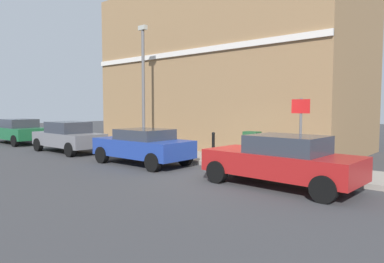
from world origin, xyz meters
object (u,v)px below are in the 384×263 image
car_grey (68,137)px  street_sign (301,124)px  bollard_far_kerb (175,143)px  lamppost (143,82)px  bollard_near_cabinet (213,144)px  utility_cabinet (252,149)px  car_blue (143,145)px  car_red (282,160)px  car_green (18,131)px

car_grey → street_sign: 11.03m
bollard_far_kerb → lamppost: lamppost is taller
bollard_far_kerb → lamppost: 3.64m
street_sign → bollard_near_cabinet: bearing=82.6°
car_grey → bollard_near_cabinet: bearing=-161.7°
utility_cabinet → bollard_far_kerb: 3.28m
car_blue → car_grey: bearing=-0.9°
utility_cabinet → bollard_near_cabinet: bearing=86.9°
car_blue → lamppost: 3.99m
lamppost → car_red: bearing=-104.0°
utility_cabinet → street_sign: 2.26m
bollard_near_cabinet → street_sign: size_ratio=0.45×
street_sign → lamppost: (0.25, 7.72, 1.64)m
car_grey → car_green: bearing=-0.4°
car_red → bollard_near_cabinet: car_red is taller
street_sign → car_green: bearing=95.9°
car_grey → bollard_near_cabinet: car_grey is taller
car_blue → car_green: bearing=-1.5°
street_sign → bollard_far_kerb: bearing=92.6°
car_grey → bollard_far_kerb: 5.83m
street_sign → lamppost: bearing=88.1°
car_blue → bollard_near_cabinet: bearing=-126.9°
bollard_near_cabinet → car_blue: bearing=144.4°
utility_cabinet → street_sign: size_ratio=0.50×
car_blue → car_green: 11.33m
lamppost → car_grey: bearing=123.3°
car_blue → bollard_far_kerb: size_ratio=3.84×
street_sign → car_grey: bearing=99.4°
utility_cabinet → bollard_far_kerb: utility_cabinet is taller
street_sign → car_blue: bearing=107.9°
car_red → bollard_far_kerb: car_red is taller
car_blue → bollard_far_kerb: bearing=-99.7°
bollard_far_kerb → utility_cabinet: bearing=-78.9°
car_grey → bollard_far_kerb: (1.56, -5.62, -0.05)m
car_red → car_blue: size_ratio=1.07×
car_blue → utility_cabinet: (2.16, -3.45, -0.04)m
bollard_near_cabinet → car_red: bearing=-118.7°
car_blue → lamppost: (2.01, 2.28, 2.58)m
car_grey → bollard_near_cabinet: 7.38m
car_red → car_grey: (-0.06, 11.09, 0.02)m
car_green → utility_cabinet: bearing=-173.2°
bollard_near_cabinet → car_grey: bearing=108.1°
lamppost → street_sign: bearing=-91.9°
car_blue → street_sign: 5.80m
car_red → car_grey: car_grey is taller
car_blue → street_sign: street_sign is taller
bollard_far_kerb → car_red: bearing=-105.3°
utility_cabinet → car_green: bearing=98.2°
car_red → car_grey: bearing=2.0°
bollard_near_cabinet → car_green: bearing=99.8°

